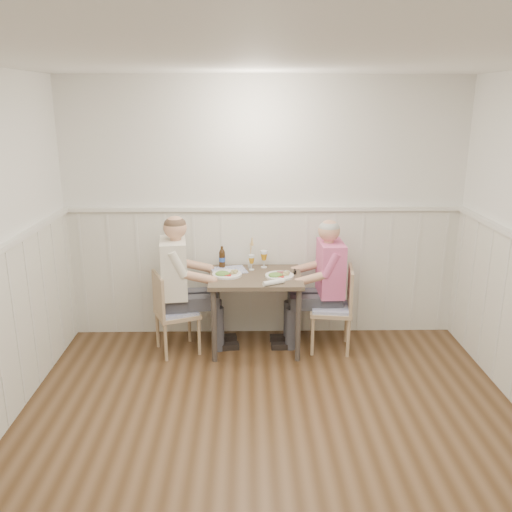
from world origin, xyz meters
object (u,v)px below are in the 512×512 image
at_px(beer_bottle, 222,258).
at_px(grass_vase, 250,254).
at_px(chair_left, 172,310).
at_px(man_in_pink, 326,293).
at_px(diner_cream, 179,294).
at_px(chair_right, 336,306).
at_px(dining_table, 256,285).

relative_size(beer_bottle, grass_vase, 0.67).
xyz_separation_m(chair_left, beer_bottle, (0.47, 0.35, 0.41)).
height_order(man_in_pink, diner_cream, diner_cream).
bearing_deg(beer_bottle, chair_right, -15.33).
bearing_deg(chair_right, dining_table, 176.42).
xyz_separation_m(beer_bottle, grass_vase, (0.28, -0.02, 0.05)).
distance_m(chair_left, man_in_pink, 1.50).
xyz_separation_m(chair_right, grass_vase, (-0.83, 0.28, 0.45)).
bearing_deg(dining_table, grass_vase, 103.15).
relative_size(diner_cream, grass_vase, 4.13).
distance_m(dining_table, chair_right, 0.81).
height_order(chair_right, diner_cream, diner_cream).
bearing_deg(beer_bottle, dining_table, -37.68).
xyz_separation_m(chair_right, chair_left, (-1.58, -0.04, -0.01)).
bearing_deg(grass_vase, diner_cream, -159.71).
height_order(chair_right, grass_vase, grass_vase).
xyz_separation_m(chair_left, grass_vase, (0.75, 0.33, 0.46)).
bearing_deg(diner_cream, dining_table, 1.32).
xyz_separation_m(dining_table, chair_left, (-0.80, -0.09, -0.21)).
bearing_deg(grass_vase, man_in_pink, -13.57).
bearing_deg(man_in_pink, diner_cream, -177.06).
xyz_separation_m(diner_cream, grass_vase, (0.68, 0.25, 0.33)).
relative_size(chair_left, grass_vase, 2.45).
relative_size(dining_table, beer_bottle, 3.99).
distance_m(chair_left, beer_bottle, 0.72).
height_order(diner_cream, grass_vase, diner_cream).
relative_size(chair_right, chair_left, 1.03).
bearing_deg(man_in_pink, chair_right, -48.60).
bearing_deg(grass_vase, beer_bottle, 175.76).
height_order(dining_table, grass_vase, grass_vase).
relative_size(dining_table, man_in_pink, 0.68).
height_order(chair_left, beer_bottle, beer_bottle).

